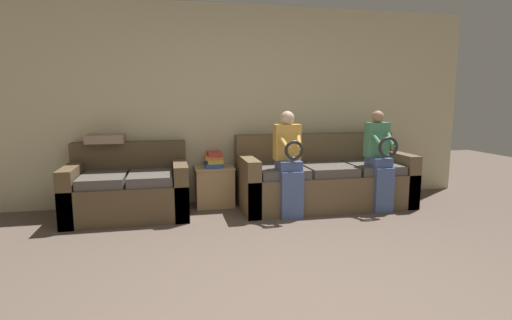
# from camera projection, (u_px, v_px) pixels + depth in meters

# --- Properties ---
(wall_back) EXTENTS (6.63, 0.06, 2.55)m
(wall_back) POSITION_uv_depth(u_px,v_px,m) (233.00, 105.00, 5.25)
(wall_back) COLOR beige
(wall_back) RESTS_ON ground_plane
(couch_main) EXTENTS (2.16, 0.91, 0.90)m
(couch_main) POSITION_uv_depth(u_px,v_px,m) (323.00, 180.00, 5.13)
(couch_main) COLOR brown
(couch_main) RESTS_ON ground_plane
(couch_side) EXTENTS (1.35, 0.90, 0.84)m
(couch_side) POSITION_uv_depth(u_px,v_px,m) (129.00, 190.00, 4.67)
(couch_side) COLOR brown
(couch_side) RESTS_ON ground_plane
(child_left_seated) EXTENTS (0.31, 0.37, 1.22)m
(child_left_seated) POSITION_uv_depth(u_px,v_px,m) (289.00, 160.00, 4.59)
(child_left_seated) COLOR #475B8E
(child_left_seated) RESTS_ON ground_plane
(child_right_seated) EXTENTS (0.28, 0.36, 1.22)m
(child_right_seated) POSITION_uv_depth(u_px,v_px,m) (380.00, 156.00, 4.83)
(child_right_seated) COLOR #475B8E
(child_right_seated) RESTS_ON ground_plane
(side_shelf) EXTENTS (0.49, 0.41, 0.50)m
(side_shelf) POSITION_uv_depth(u_px,v_px,m) (214.00, 186.00, 5.09)
(side_shelf) COLOR tan
(side_shelf) RESTS_ON ground_plane
(book_stack) EXTENTS (0.22, 0.31, 0.19)m
(book_stack) POSITION_uv_depth(u_px,v_px,m) (214.00, 160.00, 5.03)
(book_stack) COLOR #33569E
(book_stack) RESTS_ON side_shelf
(throw_pillow) EXTENTS (0.44, 0.44, 0.10)m
(throw_pillow) POSITION_uv_depth(u_px,v_px,m) (106.00, 138.00, 4.82)
(throw_pillow) COLOR gray
(throw_pillow) RESTS_ON couch_side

